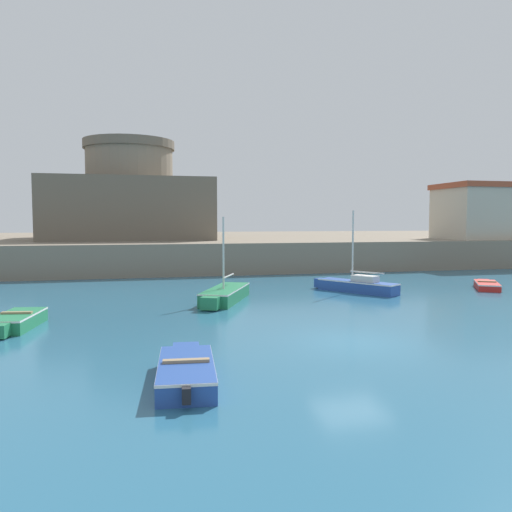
{
  "coord_description": "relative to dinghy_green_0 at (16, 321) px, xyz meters",
  "views": [
    {
      "loc": [
        -6.96,
        -15.71,
        4.16
      ],
      "look_at": [
        -0.17,
        13.92,
        2.0
      ],
      "focal_mm": 35.0,
      "sensor_mm": 36.0,
      "label": 1
    }
  ],
  "objects": [
    {
      "name": "sailboat_blue_2",
      "position": [
        16.96,
        6.17,
        0.12
      ],
      "size": [
        3.71,
        4.92,
        4.75
      ],
      "color": "#284C9E",
      "rests_on": "ground"
    },
    {
      "name": "quay_seawall",
      "position": [
        11.76,
        36.33,
        0.92
      ],
      "size": [
        120.0,
        40.0,
        2.44
      ],
      "primitive_type": "cube",
      "color": "gray",
      "rests_on": "ground"
    },
    {
      "name": "fortress",
      "position": [
        3.76,
        29.21,
        5.54
      ],
      "size": [
        14.72,
        14.72,
        9.3
      ],
      "color": "#685E4F",
      "rests_on": "quay_seawall"
    },
    {
      "name": "dinghy_green_0",
      "position": [
        0.0,
        0.0,
        0.0
      ],
      "size": [
        1.78,
        3.87,
        0.63
      ],
      "color": "#237A4C",
      "rests_on": "ground"
    },
    {
      "name": "dinghy_red_1",
      "position": [
        25.36,
        5.79,
        -0.07
      ],
      "size": [
        2.73,
        3.62,
        0.49
      ],
      "color": "red",
      "rests_on": "ground"
    },
    {
      "name": "ground_plane",
      "position": [
        11.76,
        -4.89,
        -0.3
      ],
      "size": [
        200.0,
        200.0,
        0.0
      ],
      "primitive_type": "plane",
      "color": "#28607F"
    },
    {
      "name": "dinghy_blue_3",
      "position": [
        5.87,
        -7.88,
        -0.0
      ],
      "size": [
        1.69,
        4.29,
        0.63
      ],
      "color": "#284C9E",
      "rests_on": "ground"
    },
    {
      "name": "sailboat_green_4",
      "position": [
        8.92,
        4.57,
        0.08
      ],
      "size": [
        3.38,
        5.54,
        4.36
      ],
      "color": "#237A4C",
      "rests_on": "ground"
    },
    {
      "name": "harbor_shed_near_wharf",
      "position": [
        35.76,
        20.52,
        4.75
      ],
      "size": [
        7.15,
        6.1,
        5.18
      ],
      "color": "#BCB29E",
      "rests_on": "quay_seawall"
    }
  ]
}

